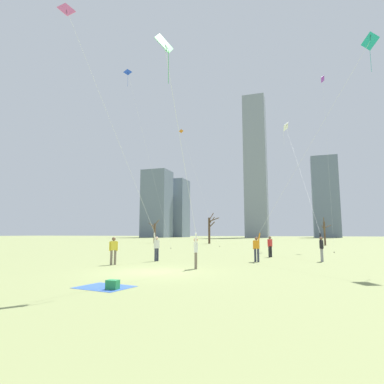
{
  "coord_description": "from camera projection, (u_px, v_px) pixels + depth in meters",
  "views": [
    {
      "loc": [
        6.7,
        -14.25,
        1.84
      ],
      "look_at": [
        0.0,
        6.0,
        4.61
      ],
      "focal_mm": 29.87,
      "sensor_mm": 36.0,
      "label": 1
    }
  ],
  "objects": [
    {
      "name": "bystander_far_off_by_trees",
      "position": [
        270.0,
        245.0,
        24.95
      ],
      "size": [
        0.36,
        0.44,
        1.62
      ],
      "color": "black",
      "rests_on": "ground"
    },
    {
      "name": "picnic_spot",
      "position": [
        109.0,
        286.0,
        10.74
      ],
      "size": [
        2.01,
        1.69,
        0.31
      ],
      "color": "#3359B2",
      "rests_on": "ground"
    },
    {
      "name": "kite_flyer_midfield_right_pink",
      "position": [
        144.0,
        213.0,
        21.09
      ],
      "size": [
        4.55,
        5.74,
        16.05
      ],
      "color": "#33384C",
      "rests_on": "ground"
    },
    {
      "name": "skyline_short_annex",
      "position": [
        325.0,
        197.0,
        141.39
      ],
      "size": [
        11.1,
        6.93,
        36.11
      ],
      "color": "slate",
      "rests_on": "ground"
    },
    {
      "name": "bare_tree_left_of_center",
      "position": [
        210.0,
        228.0,
        57.82
      ],
      "size": [
        1.96,
        2.09,
        5.63
      ],
      "color": "#4C3828",
      "rests_on": "ground"
    },
    {
      "name": "skyline_tall_tower",
      "position": [
        180.0,
        208.0,
        158.94
      ],
      "size": [
        6.21,
        11.61,
        28.55
      ],
      "color": "slate",
      "rests_on": "ground"
    },
    {
      "name": "kite_flyer_midfield_left_teal",
      "position": [
        273.0,
        217.0,
        20.65
      ],
      "size": [
        8.08,
        0.8,
        14.21
      ],
      "color": "#33384C",
      "rests_on": "ground"
    },
    {
      "name": "distant_kite_drifting_right_purple",
      "position": [
        324.0,
        92.0,
        39.24
      ],
      "size": [
        0.78,
        7.91,
        21.64
      ],
      "color": "purple",
      "rests_on": "ground"
    },
    {
      "name": "bare_tree_center",
      "position": [
        155.0,
        232.0,
        61.81
      ],
      "size": [
        2.52,
        1.7,
        4.47
      ],
      "color": "brown",
      "rests_on": "ground"
    },
    {
      "name": "skyline_squat_block",
      "position": [
        255.0,
        166.0,
        141.88
      ],
      "size": [
        9.61,
        8.1,
        63.47
      ],
      "color": "gray",
      "rests_on": "ground"
    },
    {
      "name": "ground_plane",
      "position": [
        153.0,
        272.0,
        15.27
      ],
      "size": [
        400.0,
        400.0,
        0.0
      ],
      "primitive_type": "plane",
      "color": "#848E56"
    },
    {
      "name": "bystander_strolling_midfield",
      "position": [
        113.0,
        249.0,
        18.91
      ],
      "size": [
        0.41,
        0.37,
        1.62
      ],
      "color": "#726656",
      "rests_on": "ground"
    },
    {
      "name": "kite_flyer_far_back_white",
      "position": [
        311.0,
        211.0,
        24.37
      ],
      "size": [
        2.74,
        16.69,
        15.16
      ],
      "color": "gray",
      "rests_on": "ground"
    },
    {
      "name": "distant_kite_low_near_trees_orange",
      "position": [
        187.0,
        148.0,
        46.57
      ],
      "size": [
        5.68,
        1.7,
        17.13
      ],
      "color": "orange",
      "rests_on": "ground"
    },
    {
      "name": "kite_flyer_midfield_center_green",
      "position": [
        192.0,
        225.0,
        16.35
      ],
      "size": [
        0.49,
        5.09,
        10.56
      ],
      "color": "#726656",
      "rests_on": "ground"
    },
    {
      "name": "distant_kite_drifting_left_blue",
      "position": [
        131.0,
        86.0,
        39.89
      ],
      "size": [
        5.27,
        3.68,
        22.45
      ],
      "color": "blue",
      "rests_on": "ground"
    },
    {
      "name": "skyline_wide_slab",
      "position": [
        157.0,
        204.0,
        145.96
      ],
      "size": [
        11.75,
        10.9,
        30.55
      ],
      "color": "slate",
      "rests_on": "ground"
    },
    {
      "name": "bare_tree_leftmost",
      "position": [
        325.0,
        232.0,
        49.32
      ],
      "size": [
        1.52,
        2.32,
        4.28
      ],
      "color": "#4C3828",
      "rests_on": "ground"
    }
  ]
}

